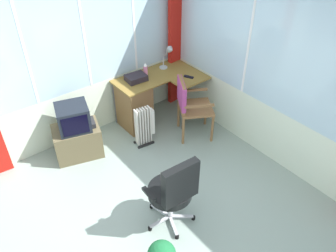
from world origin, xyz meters
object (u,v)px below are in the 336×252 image
at_px(tv_remote, 189,77).
at_px(tv_on_stand, 77,134).
at_px(space_heater, 145,126).
at_px(paper_tray, 136,78).
at_px(desk, 137,102).
at_px(office_chair, 174,190).
at_px(desk_lamp, 169,54).
at_px(spray_bottle, 146,69).
at_px(wooden_armchair, 188,101).

xyz_separation_m(tv_remote, tv_on_stand, (-1.81, 0.29, -0.42)).
bearing_deg(tv_remote, space_heater, 160.70).
height_order(paper_tray, space_heater, paper_tray).
bearing_deg(desk, paper_tray, 54.85).
bearing_deg(office_chair, desk_lamp, 52.95).
distance_m(paper_tray, office_chair, 2.11).
height_order(desk_lamp, space_heater, desk_lamp).
xyz_separation_m(office_chair, tv_on_stand, (-0.30, 1.80, -0.21)).
relative_size(tv_remote, tv_on_stand, 0.18).
relative_size(spray_bottle, office_chair, 0.22).
xyz_separation_m(paper_tray, wooden_armchair, (0.41, -0.74, -0.21)).
height_order(desk, paper_tray, paper_tray).
bearing_deg(tv_remote, tv_on_stand, 145.81).
bearing_deg(desk_lamp, spray_bottle, 176.77).
xyz_separation_m(spray_bottle, tv_on_stand, (-1.33, -0.17, -0.51)).
bearing_deg(wooden_armchair, desk, 122.80).
distance_m(desk, paper_tray, 0.40).
xyz_separation_m(desk, space_heater, (-0.19, -0.46, -0.10)).
xyz_separation_m(desk, tv_remote, (0.72, -0.37, 0.37)).
xyz_separation_m(desk_lamp, paper_tray, (-0.65, -0.02, -0.19)).
height_order(spray_bottle, paper_tray, spray_bottle).
bearing_deg(desk, tv_on_stand, -175.93).
bearing_deg(desk, office_chair, -112.67).
distance_m(spray_bottle, wooden_armchair, 0.85).
xyz_separation_m(desk_lamp, wooden_armchair, (-0.24, -0.75, -0.40)).
relative_size(tv_remote, paper_tray, 0.50).
bearing_deg(office_chair, tv_on_stand, 99.40).
relative_size(tv_on_stand, space_heater, 1.32).
bearing_deg(space_heater, desk, 68.02).
height_order(wooden_armchair, office_chair, office_chair).
xyz_separation_m(desk_lamp, tv_remote, (0.04, -0.44, -0.23)).
bearing_deg(desk_lamp, desk, -174.32).
height_order(tv_on_stand, space_heater, tv_on_stand).
relative_size(desk, spray_bottle, 6.02).
relative_size(wooden_armchair, office_chair, 0.95).
height_order(tv_remote, space_heater, tv_remote).
height_order(desk, tv_on_stand, tv_on_stand).
distance_m(desk, wooden_armchair, 0.84).
xyz_separation_m(paper_tray, tv_on_stand, (-1.12, -0.13, -0.45)).
relative_size(spray_bottle, paper_tray, 0.72).
distance_m(wooden_armchair, tv_on_stand, 1.66).
bearing_deg(space_heater, tv_remote, 5.63).
distance_m(spray_bottle, paper_tray, 0.22).
bearing_deg(wooden_armchair, space_heater, 160.39).
height_order(paper_tray, tv_on_stand, paper_tray).
xyz_separation_m(tv_remote, space_heater, (-0.91, -0.09, -0.47)).
bearing_deg(space_heater, office_chair, -112.89).
bearing_deg(wooden_armchair, desk_lamp, 72.01).
distance_m(spray_bottle, tv_on_stand, 1.43).
bearing_deg(paper_tray, spray_bottle, 11.52).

